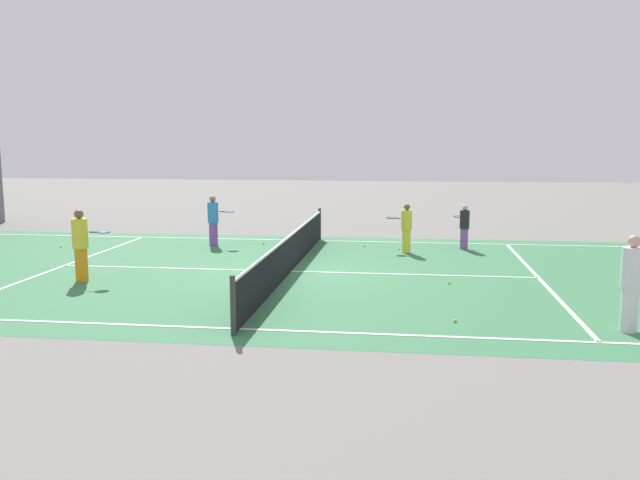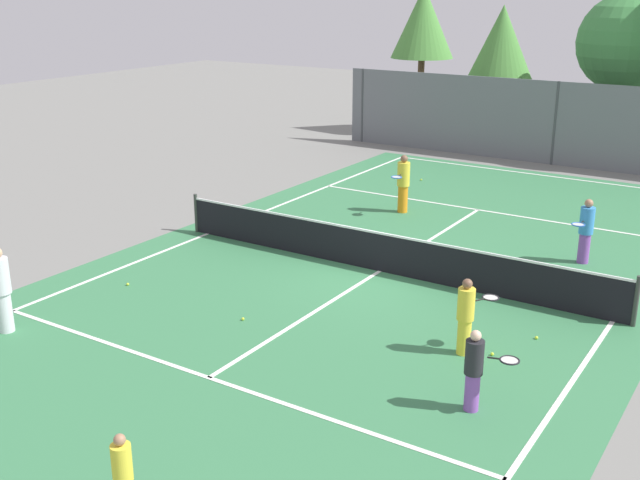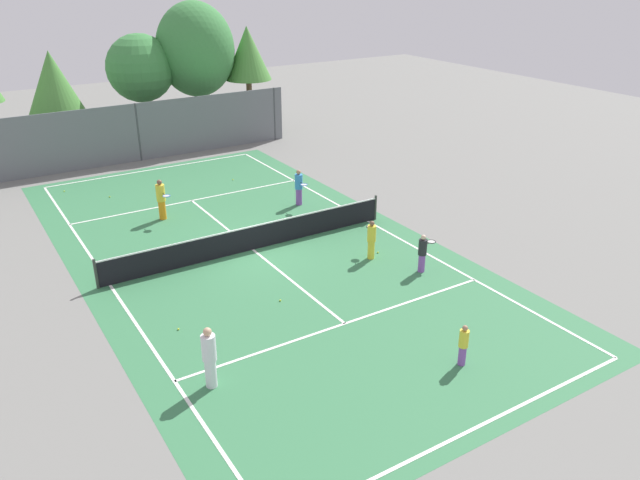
% 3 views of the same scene
% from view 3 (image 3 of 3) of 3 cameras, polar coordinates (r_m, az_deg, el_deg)
% --- Properties ---
extents(ground_plane, '(80.00, 80.00, 0.00)m').
position_cam_3_polar(ground_plane, '(24.54, -6.12, -0.88)').
color(ground_plane, slate).
extents(court_surface, '(13.00, 25.00, 0.01)m').
position_cam_3_polar(court_surface, '(24.54, -6.12, -0.88)').
color(court_surface, '#387A4C').
rests_on(court_surface, ground_plane).
extents(tennis_net, '(11.90, 0.10, 1.10)m').
position_cam_3_polar(tennis_net, '(24.33, -6.17, 0.20)').
color(tennis_net, '#333833').
rests_on(tennis_net, ground_plane).
extents(perimeter_fence, '(18.00, 0.12, 3.20)m').
position_cam_3_polar(perimeter_fence, '(36.49, -16.17, 9.36)').
color(perimeter_fence, slate).
rests_on(perimeter_fence, ground_plane).
extents(tree_1, '(3.95, 3.95, 6.45)m').
position_cam_3_polar(tree_1, '(39.72, -16.00, 14.73)').
color(tree_1, brown).
rests_on(tree_1, ground_plane).
extents(tree_2, '(2.89, 2.89, 6.64)m').
position_cam_3_polar(tree_2, '(40.66, -6.60, 16.44)').
color(tree_2, brown).
rests_on(tree_2, ground_plane).
extents(tree_3, '(2.99, 2.99, 5.87)m').
position_cam_3_polar(tree_3, '(38.18, -23.07, 13.03)').
color(tree_3, brown).
rests_on(tree_3, ground_plane).
extents(tree_4, '(4.66, 4.96, 8.15)m').
position_cam_3_polar(tree_4, '(40.25, -11.25, 16.59)').
color(tree_4, brown).
rests_on(tree_4, ground_plane).
extents(player_0, '(0.43, 0.96, 1.79)m').
position_cam_3_polar(player_0, '(27.82, -14.21, 3.62)').
color(player_0, orange).
rests_on(player_0, ground_plane).
extents(player_1, '(0.43, 0.93, 1.66)m').
position_cam_3_polar(player_1, '(28.65, -1.93, 4.83)').
color(player_1, purple).
rests_on(player_1, ground_plane).
extents(player_2, '(0.69, 0.87, 1.52)m').
position_cam_3_polar(player_2, '(23.47, 4.69, 0.09)').
color(player_2, yellow).
rests_on(player_2, ground_plane).
extents(player_3, '(0.38, 0.38, 1.79)m').
position_cam_3_polar(player_3, '(16.77, -10.00, -10.40)').
color(player_3, silver).
rests_on(player_3, ground_plane).
extents(player_4, '(0.27, 0.27, 1.26)m').
position_cam_3_polar(player_4, '(17.92, 12.87, -9.25)').
color(player_4, purple).
rests_on(player_4, ground_plane).
extents(player_5, '(0.89, 0.51, 1.44)m').
position_cam_3_polar(player_5, '(22.73, 9.30, -1.13)').
color(player_5, purple).
rests_on(player_5, ground_plane).
extents(tennis_ball_0, '(0.07, 0.07, 0.07)m').
position_cam_3_polar(tennis_ball_0, '(19.77, -12.73, -7.89)').
color(tennis_ball_0, '#CCE533').
rests_on(tennis_ball_0, ground_plane).
extents(tennis_ball_1, '(0.07, 0.07, 0.07)m').
position_cam_3_polar(tennis_ball_1, '(20.85, -3.63, -5.49)').
color(tennis_ball_1, '#CCE533').
rests_on(tennis_ball_1, ground_plane).
extents(tennis_ball_2, '(0.07, 0.07, 0.07)m').
position_cam_3_polar(tennis_ball_2, '(24.21, 5.28, -1.13)').
color(tennis_ball_2, '#CCE533').
rests_on(tennis_ball_2, ground_plane).
extents(tennis_ball_3, '(0.07, 0.07, 0.07)m').
position_cam_3_polar(tennis_ball_3, '(25.30, 4.59, 0.06)').
color(tennis_ball_3, '#CCE533').
rests_on(tennis_ball_3, ground_plane).
extents(tennis_ball_4, '(0.07, 0.07, 0.07)m').
position_cam_3_polar(tennis_ball_4, '(31.44, -18.54, 3.74)').
color(tennis_ball_4, '#CCE533').
rests_on(tennis_ball_4, ground_plane).
extents(tennis_ball_5, '(0.07, 0.07, 0.07)m').
position_cam_3_polar(tennis_ball_5, '(32.52, -7.91, 5.45)').
color(tennis_ball_5, '#CCE533').
rests_on(tennis_ball_5, ground_plane).
extents(tennis_ball_6, '(0.07, 0.07, 0.07)m').
position_cam_3_polar(tennis_ball_6, '(27.91, 0.58, 2.50)').
color(tennis_ball_6, '#CCE533').
rests_on(tennis_ball_6, ground_plane).
extents(tennis_ball_7, '(0.07, 0.07, 0.07)m').
position_cam_3_polar(tennis_ball_7, '(32.98, -22.20, 4.12)').
color(tennis_ball_7, '#CCE533').
rests_on(tennis_ball_7, ground_plane).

